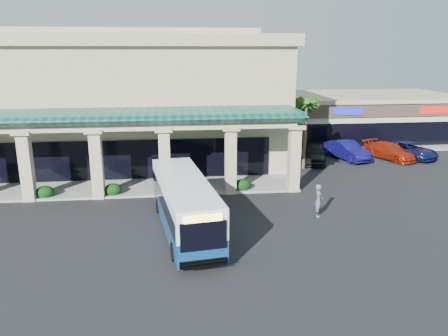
{
  "coord_description": "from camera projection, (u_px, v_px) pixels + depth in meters",
  "views": [
    {
      "loc": [
        -2.35,
        -23.72,
        9.73
      ],
      "look_at": [
        0.89,
        3.87,
        2.2
      ],
      "focal_mm": 35.0,
      "sensor_mm": 36.0,
      "label": 1
    }
  ],
  "objects": [
    {
      "name": "car_silver",
      "position": [
        314.0,
        153.0,
        38.78
      ],
      "size": [
        3.51,
        5.35,
        1.69
      ],
      "primitive_type": "imported",
      "rotation": [
        0.0,
        0.0,
        -0.33
      ],
      "color": "black",
      "rests_on": "ground"
    },
    {
      "name": "broadleaf_tree",
      "position": [
        272.0,
        125.0,
        43.97
      ],
      "size": [
        2.6,
        2.6,
        4.81
      ],
      "primitive_type": null,
      "color": "black",
      "rests_on": "ground"
    },
    {
      "name": "main_building",
      "position": [
        108.0,
        97.0,
        38.5
      ],
      "size": [
        30.8,
        14.8,
        11.35
      ],
      "primitive_type": null,
      "color": "tan",
      "rests_on": "ground"
    },
    {
      "name": "transit_bus",
      "position": [
        184.0,
        205.0,
        23.99
      ],
      "size": [
        3.89,
        10.8,
        2.95
      ],
      "primitive_type": null,
      "rotation": [
        0.0,
        0.0,
        0.14
      ],
      "color": "navy",
      "rests_on": "ground"
    },
    {
      "name": "car_red",
      "position": [
        390.0,
        151.0,
        40.07
      ],
      "size": [
        4.02,
        5.61,
        1.51
      ],
      "primitive_type": "imported",
      "rotation": [
        0.0,
        0.0,
        0.41
      ],
      "color": "#9E230D",
      "rests_on": "ground"
    },
    {
      "name": "palm_0",
      "position": [
        305.0,
        130.0,
        36.18
      ],
      "size": [
        2.4,
        2.4,
        6.6
      ],
      "primitive_type": null,
      "color": "#1F4311",
      "rests_on": "ground"
    },
    {
      "name": "car_gray",
      "position": [
        409.0,
        150.0,
        40.54
      ],
      "size": [
        4.47,
        5.91,
        1.49
      ],
      "primitive_type": "imported",
      "rotation": [
        0.0,
        0.0,
        0.43
      ],
      "color": "#0C1447",
      "rests_on": "ground"
    },
    {
      "name": "strip_mall",
      "position": [
        352.0,
        116.0,
        49.94
      ],
      "size": [
        22.5,
        12.5,
        4.9
      ],
      "primitive_type": null,
      "color": "beige",
      "rests_on": "ground"
    },
    {
      "name": "ground",
      "position": [
        217.0,
        222.0,
        25.55
      ],
      "size": [
        110.0,
        110.0,
        0.0
      ],
      "primitive_type": "plane",
      "color": "black"
    },
    {
      "name": "car_white",
      "position": [
        347.0,
        150.0,
        40.0
      ],
      "size": [
        3.18,
        5.46,
        1.7
      ],
      "primitive_type": "imported",
      "rotation": [
        0.0,
        0.0,
        0.29
      ],
      "color": "#0F0D57",
      "rests_on": "ground"
    },
    {
      "name": "palm_1",
      "position": [
        306.0,
        128.0,
        39.28
      ],
      "size": [
        2.4,
        2.4,
        5.8
      ],
      "primitive_type": null,
      "color": "#1F4311",
      "rests_on": "ground"
    },
    {
      "name": "arcade",
      "position": [
        93.0,
        152.0,
        30.42
      ],
      "size": [
        30.0,
        6.2,
        5.7
      ],
      "primitive_type": null,
      "color": "#0A3D36",
      "rests_on": "ground"
    },
    {
      "name": "pedestrian",
      "position": [
        319.0,
        200.0,
        26.18
      ],
      "size": [
        0.66,
        0.83,
        2.0
      ],
      "primitive_type": "imported",
      "rotation": [
        0.0,
        0.0,
        1.29
      ],
      "color": "#54596E",
      "rests_on": "ground"
    }
  ]
}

